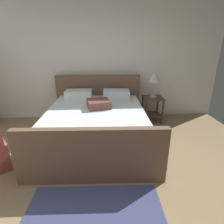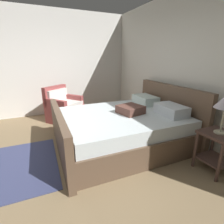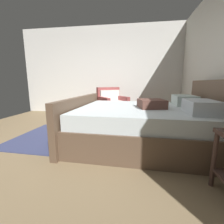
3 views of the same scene
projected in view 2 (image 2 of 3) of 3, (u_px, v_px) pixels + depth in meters
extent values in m
cube|color=#866F4F|center=(51.00, 166.00, 2.66)|extent=(5.44, 5.25, 0.02)
cube|color=silver|center=(190.00, 67.00, 3.29)|extent=(5.56, 0.12, 2.83)
cube|color=silver|center=(34.00, 64.00, 4.63)|extent=(0.12, 5.37, 2.83)
cube|color=brown|center=(121.00, 134.00, 3.27)|extent=(1.88, 2.17, 0.40)
cube|color=brown|center=(169.00, 111.00, 3.58)|extent=(1.94, 0.16, 1.07)
cube|color=brown|center=(60.00, 135.00, 2.81)|extent=(1.94, 0.16, 0.78)
cube|color=silver|center=(121.00, 119.00, 3.18)|extent=(1.80, 2.11, 0.22)
cube|color=silver|center=(145.00, 100.00, 3.77)|extent=(0.57, 0.38, 0.18)
cube|color=silver|center=(171.00, 110.00, 3.05)|extent=(0.57, 0.38, 0.18)
cube|color=brown|center=(130.00, 109.00, 3.14)|extent=(0.48, 0.48, 0.14)
cube|color=#45302A|center=(220.00, 134.00, 2.39)|extent=(0.44, 0.44, 0.04)
cube|color=#45302A|center=(214.00, 159.00, 2.51)|extent=(0.40, 0.40, 0.02)
cylinder|color=#45302A|center=(195.00, 150.00, 2.57)|extent=(0.04, 0.04, 0.56)
cylinder|color=#45302A|center=(220.00, 163.00, 2.24)|extent=(0.04, 0.04, 0.56)
cylinder|color=#45302A|center=(212.00, 145.00, 2.72)|extent=(0.04, 0.04, 0.56)
cylinder|color=#B7B293|center=(220.00, 132.00, 2.38)|extent=(0.16, 0.16, 0.02)
cylinder|color=#B7B293|center=(223.00, 120.00, 2.33)|extent=(0.02, 0.02, 0.34)
cube|color=#984342|center=(66.00, 113.00, 4.46)|extent=(1.01, 1.01, 0.42)
cube|color=silver|center=(65.00, 104.00, 4.38)|extent=(0.93, 0.93, 0.10)
cube|color=#984342|center=(55.00, 95.00, 4.46)|extent=(0.53, 0.64, 0.48)
cube|color=silver|center=(58.00, 96.00, 4.42)|extent=(0.45, 0.55, 0.36)
cube|color=#984342|center=(55.00, 104.00, 4.10)|extent=(0.58, 0.47, 0.22)
cube|color=#984342|center=(73.00, 99.00, 4.62)|extent=(0.58, 0.47, 0.22)
cube|color=#3A4067|center=(19.00, 167.00, 2.63)|extent=(1.54, 1.17, 0.01)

